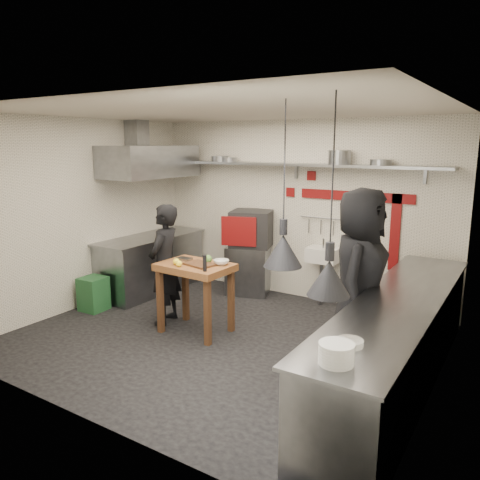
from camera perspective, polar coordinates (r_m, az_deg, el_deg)
The scene contains 47 objects.
floor at distance 6.06m, azimuth -2.24°, elevation -11.97°, with size 5.00×5.00×0.00m, color black.
ceiling at distance 5.57m, azimuth -2.48°, elevation 15.47°, with size 5.00×5.00×0.00m, color beige.
wall_back at distance 7.45m, azimuth 6.87°, elevation 3.63°, with size 5.00×0.04×2.80m, color silver.
wall_front at distance 4.14m, azimuth -19.12°, elevation -3.39°, with size 5.00×0.04×2.80m, color silver.
wall_left at distance 7.35m, azimuth -18.64°, elevation 2.99°, with size 0.04×4.20×2.80m, color silver.
wall_right at distance 4.73m, azimuth 23.46°, elevation -1.89°, with size 0.04×4.20×2.80m, color silver.
red_band_horiz at distance 7.05m, azimuth 13.87°, elevation 5.21°, with size 1.70×0.02×0.14m, color maroon.
red_band_vert at distance 6.95m, azimuth 18.37°, elevation 0.87°, with size 0.14×0.02×1.10m, color maroon.
red_tile_a at distance 7.27m, azimuth 8.70°, elevation 7.75°, with size 0.14×0.02×0.14m, color maroon.
red_tile_b at distance 7.44m, azimuth 6.16°, elevation 5.81°, with size 0.14×0.02×0.14m, color maroon.
back_shelf at distance 7.22m, azimuth 6.39°, elevation 9.13°, with size 4.60×0.34×0.04m, color slate.
shelf_bracket_left at distance 8.36m, azimuth -5.09°, elevation 8.80°, with size 0.04×0.06×0.24m, color slate.
shelf_bracket_mid at distance 7.36m, azimuth 6.89°, elevation 8.39°, with size 0.04×0.06×0.24m, color slate.
shelf_bracket_right at distance 6.77m, azimuth 21.68°, elevation 7.38°, with size 0.04×0.06×0.24m, color slate.
pan_far_left at distance 7.90m, azimuth -2.48°, elevation 9.87°, with size 0.28×0.28×0.09m, color slate.
pan_mid_left at distance 7.79m, azimuth -1.31°, elevation 9.78°, with size 0.24×0.24×0.07m, color slate.
stock_pot at distance 6.93m, azimuth 12.04°, elevation 9.84°, with size 0.32×0.32×0.20m, color slate.
pan_right at distance 6.74m, azimuth 16.78°, elevation 9.05°, with size 0.29×0.29×0.08m, color slate.
oven_stand at distance 7.73m, azimuth 1.08°, elevation -3.57°, with size 0.67×0.61×0.80m, color slate.
combi_oven at distance 7.54m, azimuth 1.44°, elevation 1.42°, with size 0.63×0.59×0.58m, color black.
oven_door at distance 7.28m, azimuth -0.16°, elevation 1.06°, with size 0.56×0.03×0.46m, color maroon.
oven_glass at distance 7.30m, azimuth -0.10°, elevation 1.09°, with size 0.40×0.02×0.34m, color black.
hand_sink at distance 7.19m, azimuth 10.09°, elevation -1.80°, with size 0.46×0.34×0.22m, color silver.
sink_tap at distance 7.15m, azimuth 10.15°, elevation -0.39°, with size 0.03×0.03×0.14m, color slate.
sink_drain at distance 7.26m, azimuth 9.85°, elevation -5.24°, with size 0.06×0.06×0.66m, color slate.
utensil_rail at distance 7.21m, azimuth 10.67°, elevation 2.60°, with size 0.02×0.02×0.90m, color slate.
counter_right at distance 5.08m, azimuth 18.60°, elevation -11.92°, with size 0.70×3.80×0.90m, color slate.
counter_right_top at distance 4.92m, azimuth 18.96°, elevation -6.93°, with size 0.76×3.90×0.03m, color slate.
plate_stack at distance 3.39m, azimuth 11.67°, elevation -13.41°, with size 0.25×0.25×0.15m, color silver.
small_bowl_right at distance 3.71m, azimuth 13.24°, elevation -12.09°, with size 0.20×0.20×0.05m, color silver.
counter_left at distance 7.98m, azimuth -10.76°, elevation -2.91°, with size 0.70×1.90×0.90m, color slate.
counter_left_top at distance 7.88m, azimuth -10.89°, elevation 0.36°, with size 0.76×2.00×0.03m, color slate.
extractor_hood at distance 7.70m, azimuth -10.97°, elevation 9.37°, with size 0.78×1.60×0.50m, color slate.
hood_duct at distance 7.87m, azimuth -12.45°, elevation 12.27°, with size 0.28×0.28×0.50m, color slate.
green_bin at distance 7.30m, azimuth -17.42°, elevation -6.27°, with size 0.35×0.35×0.50m, color #1E5229.
prep_table at distance 6.15m, azimuth -5.42°, elevation -7.06°, with size 0.92×0.64×0.92m, color brown, non-canonical shape.
cutting_board at distance 5.95m, azimuth -4.94°, elevation -2.96°, with size 0.37×0.26×0.03m, color #4D2E1A.
pepper_mill at distance 5.64m, azimuth -4.32°, elevation -2.85°, with size 0.05×0.05×0.20m, color black.
lemon_a at distance 6.00m, azimuth -7.78°, elevation -2.64°, with size 0.09×0.09×0.09m, color yellow.
lemon_b at distance 5.90m, azimuth -7.45°, elevation -2.88°, with size 0.08×0.08×0.08m, color yellow.
veg_ball at distance 6.05m, azimuth -3.95°, elevation -2.33°, with size 0.11×0.11×0.11m, color #4F8233.
steel_tray at distance 6.23m, azimuth -6.80°, elevation -2.31°, with size 0.19×0.13×0.03m, color slate.
bowl at distance 5.96m, azimuth -2.29°, elevation -2.72°, with size 0.20×0.20×0.06m, color silver.
heat_lamp_near at distance 4.09m, azimuth 5.41°, elevation 6.64°, with size 0.35×0.35×1.45m, color black, non-canonical shape.
heat_lamp_far at distance 3.51m, azimuth 11.15°, elevation 5.15°, with size 0.33×0.33×1.51m, color black, non-canonical shape.
chef_left at distance 6.42m, azimuth -9.17°, elevation -2.97°, with size 0.60×0.39×1.65m, color black.
chef_right at distance 5.31m, azimuth 14.35°, elevation -4.45°, with size 0.97×0.63×1.98m, color black.
Camera 1 is at (3.16, -4.57, 2.43)m, focal length 35.00 mm.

